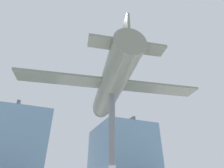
# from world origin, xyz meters

# --- Properties ---
(glass_pavilion_left) EXTENTS (8.34, 10.17, 10.19)m
(glass_pavilion_left) POSITION_xyz_m (-7.91, 14.97, 4.80)
(glass_pavilion_left) COLOR #60849E
(glass_pavilion_left) RESTS_ON ground_plane
(glass_pavilion_right) EXTENTS (8.34, 10.17, 10.19)m
(glass_pavilion_right) POSITION_xyz_m (7.91, 14.97, 4.80)
(glass_pavilion_right) COLOR #60849E
(glass_pavilion_right) RESTS_ON ground_plane
(support_pylon_central) EXTENTS (0.49, 0.49, 7.75)m
(support_pylon_central) POSITION_xyz_m (0.00, 0.00, 3.87)
(support_pylon_central) COLOR slate
(support_pylon_central) RESTS_ON ground_plane
(suspended_airplane) EXTENTS (15.35, 12.15, 3.61)m
(suspended_airplane) POSITION_xyz_m (0.04, 0.21, 8.81)
(suspended_airplane) COLOR slate
(suspended_airplane) RESTS_ON support_pylon_central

